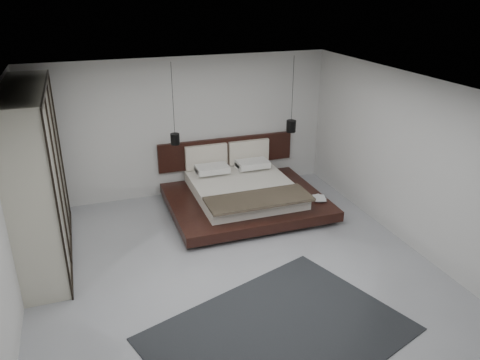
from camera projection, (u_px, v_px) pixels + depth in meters
name	position (u px, v px, depth m)	size (l,w,h in m)	color
floor	(232.00, 265.00, 7.33)	(6.00, 6.00, 0.00)	#999CA2
ceiling	(230.00, 86.00, 6.25)	(6.00, 6.00, 0.00)	white
wall_back	(185.00, 127.00, 9.40)	(6.00, 6.00, 0.00)	#BCBCB9
wall_front	(336.00, 307.00, 4.18)	(6.00, 6.00, 0.00)	#BCBCB9
wall_left	(5.00, 213.00, 5.88)	(6.00, 6.00, 0.00)	#BCBCB9
wall_right	(404.00, 159.00, 7.70)	(6.00, 6.00, 0.00)	#BCBCB9
lattice_screen	(25.00, 157.00, 8.07)	(0.05, 0.90, 2.60)	black
bed	(243.00, 193.00, 9.14)	(2.91, 2.45, 1.10)	black
book_lower	(314.00, 199.00, 8.92)	(0.20, 0.27, 0.03)	#99724C
book_upper	(314.00, 198.00, 8.88)	(0.22, 0.30, 0.02)	#99724C
pendant_left	(175.00, 139.00, 8.76)	(0.17, 0.17, 1.53)	black
pendant_right	(291.00, 126.00, 9.48)	(0.20, 0.20, 1.52)	black
wardrobe	(36.00, 177.00, 7.09)	(0.66, 2.78, 2.73)	beige
rug	(279.00, 334.00, 5.87)	(3.09, 2.21, 0.01)	black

